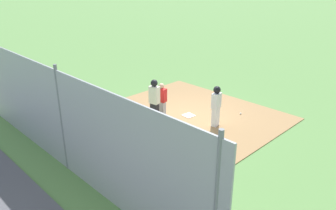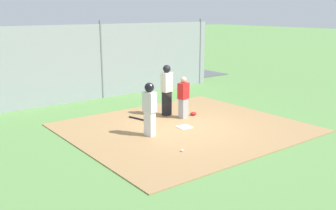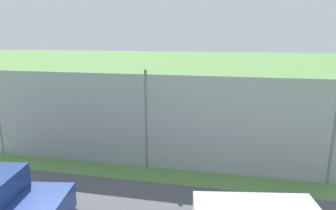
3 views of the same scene
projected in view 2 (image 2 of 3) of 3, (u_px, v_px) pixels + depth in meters
ground_plane at (184, 128)px, 12.59m from camera, size 140.00×140.00×0.00m
dirt_infield at (184, 128)px, 12.59m from camera, size 7.20×6.40×0.03m
home_plate at (184, 127)px, 12.58m from camera, size 0.48×0.48×0.02m
catcher at (183, 97)px, 13.52m from camera, size 0.43×0.34×1.49m
umpire at (167, 89)px, 13.80m from camera, size 0.42×0.32×1.85m
runner at (150, 106)px, 11.53m from camera, size 0.33×0.42×1.65m
baseball_bat at (137, 118)px, 13.49m from camera, size 0.25×0.77×0.06m
catcher_mask at (193, 114)px, 14.02m from camera, size 0.24×0.20×0.12m
baseball at (182, 150)px, 10.41m from camera, size 0.07×0.07×0.07m
backstop_fence at (101, 62)px, 16.58m from camera, size 12.00×0.10×3.35m
parking_lot at (69, 85)px, 19.82m from camera, size 18.00×5.20×0.04m
parked_car_silver at (159, 62)px, 23.86m from camera, size 4.40×2.33×1.28m
parked_car_blue at (118, 68)px, 21.70m from camera, size 4.42×2.40×1.28m
parked_car_white at (2, 79)px, 18.18m from camera, size 4.42×2.39×1.28m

